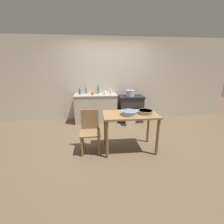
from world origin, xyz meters
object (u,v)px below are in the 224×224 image
at_px(flour_sack, 130,119).
at_px(mixing_bowl_small, 129,113).
at_px(work_table, 130,120).
at_px(cup_center_right, 92,93).
at_px(bottle_center_left, 98,90).
at_px(bottle_mid_left, 80,92).
at_px(chair, 90,130).
at_px(cup_center, 105,93).
at_px(stove, 131,108).
at_px(stock_pot, 130,93).
at_px(bottle_far_left, 111,92).
at_px(mixing_bowl_large, 146,112).
at_px(bottle_left, 86,91).

distance_m(flour_sack, mixing_bowl_small, 1.58).
relative_size(work_table, cup_center_right, 12.88).
bearing_deg(cup_center_right, bottle_center_left, 46.95).
distance_m(work_table, bottle_mid_left, 2.21).
relative_size(chair, cup_center, 8.91).
bearing_deg(chair, mixing_bowl_small, -10.39).
height_order(stove, bottle_mid_left, bottle_mid_left).
xyz_separation_m(mixing_bowl_small, cup_center, (-0.36, 1.79, 0.09)).
bearing_deg(work_table, cup_center, 102.96).
relative_size(stock_pot, bottle_mid_left, 1.38).
xyz_separation_m(work_table, bottle_far_left, (-0.21, 1.79, 0.28)).
distance_m(stove, cup_center, 0.96).
relative_size(bottle_center_left, cup_center_right, 3.35).
relative_size(flour_sack, stock_pot, 1.47).
height_order(chair, bottle_center_left, bottle_center_left).
height_order(stock_pot, bottle_center_left, bottle_center_left).
distance_m(flour_sack, cup_center, 1.09).
bearing_deg(cup_center, flour_sack, -28.51).
relative_size(flour_sack, mixing_bowl_small, 1.30).
distance_m(mixing_bowl_large, bottle_left, 2.35).
height_order(mixing_bowl_small, bottle_mid_left, bottle_mid_left).
bearing_deg(stove, chair, -125.99).
relative_size(mixing_bowl_small, cup_center_right, 3.67).
bearing_deg(mixing_bowl_small, work_table, 60.89).
xyz_separation_m(mixing_bowl_large, mixing_bowl_small, (-0.34, -0.05, 0.01)).
xyz_separation_m(work_table, cup_center, (-0.40, 1.72, 0.26)).
bearing_deg(mixing_bowl_small, bottle_far_left, 95.23).
relative_size(work_table, bottle_far_left, 6.04).
bearing_deg(bottle_far_left, work_table, -83.35).
height_order(stock_pot, cup_center_right, stock_pot).
bearing_deg(bottle_mid_left, bottle_left, 26.20).
distance_m(bottle_mid_left, bottle_center_left, 0.57).
xyz_separation_m(stove, bottle_left, (-1.39, 0.20, 0.55)).
relative_size(mixing_bowl_large, bottle_center_left, 1.07).
height_order(cup_center, cup_center_right, cup_center).
bearing_deg(bottle_far_left, stock_pot, -10.80).
distance_m(stove, mixing_bowl_small, 1.91).
distance_m(mixing_bowl_small, bottle_mid_left, 2.23).
xyz_separation_m(flour_sack, mixing_bowl_large, (-0.02, -1.35, 0.63)).
height_order(chair, cup_center_right, cup_center_right).
bearing_deg(stove, bottle_left, 171.69).
bearing_deg(bottle_mid_left, cup_center, -9.68).
xyz_separation_m(stock_pot, bottle_left, (-1.34, 0.26, 0.05)).
xyz_separation_m(mixing_bowl_large, bottle_far_left, (-0.51, 1.81, 0.12)).
bearing_deg(work_table, stove, 76.64).
height_order(stove, bottle_center_left, bottle_center_left).
xyz_separation_m(chair, bottle_far_left, (0.60, 1.74, 0.49)).
height_order(bottle_left, bottle_center_left, bottle_center_left).
distance_m(stock_pot, cup_center, 0.76).
bearing_deg(bottle_mid_left, bottle_center_left, 7.42).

